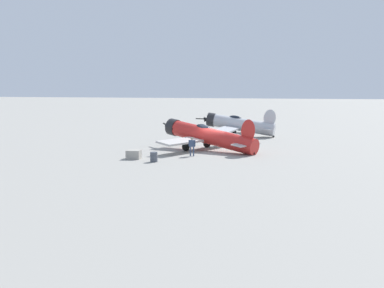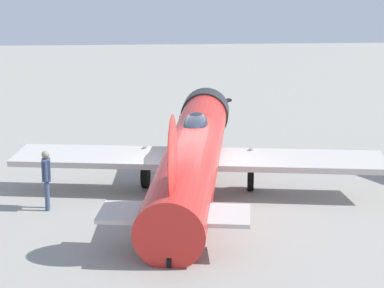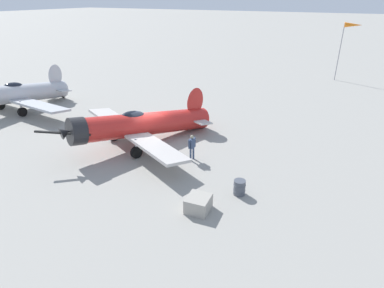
# 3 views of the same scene
# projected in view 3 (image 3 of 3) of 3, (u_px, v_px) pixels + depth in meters

# --- Properties ---
(ground_plane) EXTENTS (400.00, 400.00, 0.00)m
(ground_plane) POSITION_uv_depth(u_px,v_px,m) (148.00, 142.00, 22.89)
(ground_plane) COLOR gray
(airplane_foreground) EXTENTS (10.99, 11.05, 3.40)m
(airplane_foreground) POSITION_uv_depth(u_px,v_px,m) (141.00, 125.00, 22.00)
(airplane_foreground) COLOR red
(airplane_foreground) RESTS_ON ground_plane
(airplane_mid_apron) EXTENTS (10.04, 13.02, 3.52)m
(airplane_mid_apron) POSITION_uv_depth(u_px,v_px,m) (19.00, 94.00, 28.68)
(airplane_mid_apron) COLOR #B7BABF
(airplane_mid_apron) RESTS_ON ground_plane
(ground_crew_mechanic) EXTENTS (0.66, 0.29, 1.70)m
(ground_crew_mechanic) POSITION_uv_depth(u_px,v_px,m) (192.00, 145.00, 20.01)
(ground_crew_mechanic) COLOR #384766
(ground_crew_mechanic) RESTS_ON ground_plane
(equipment_crate) EXTENTS (1.28, 1.21, 0.76)m
(equipment_crate) POSITION_uv_depth(u_px,v_px,m) (198.00, 204.00, 15.49)
(equipment_crate) COLOR #9E998E
(equipment_crate) RESTS_ON ground_plane
(fuel_drum) EXTENTS (0.65, 0.65, 0.83)m
(fuel_drum) POSITION_uv_depth(u_px,v_px,m) (239.00, 187.00, 16.74)
(fuel_drum) COLOR #474C56
(fuel_drum) RESTS_ON ground_plane
(windsock_mast) EXTENTS (0.96, 1.97, 6.68)m
(windsock_mast) POSITION_uv_depth(u_px,v_px,m) (352.00, 28.00, 36.89)
(windsock_mast) COLOR gray
(windsock_mast) RESTS_ON ground_plane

